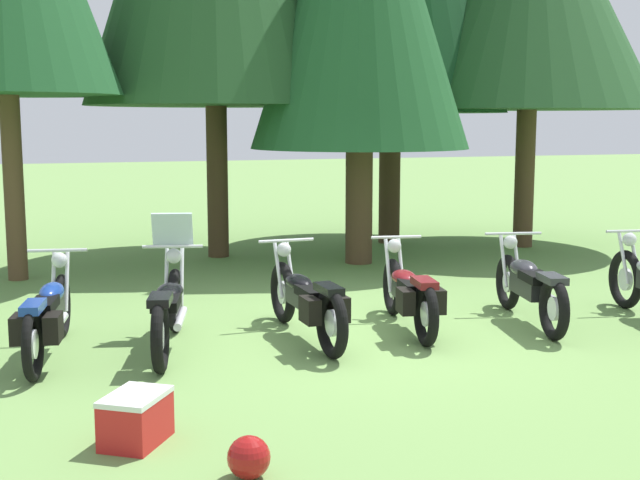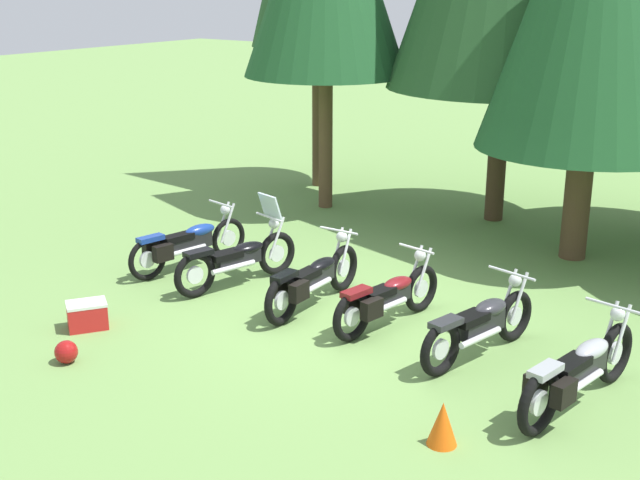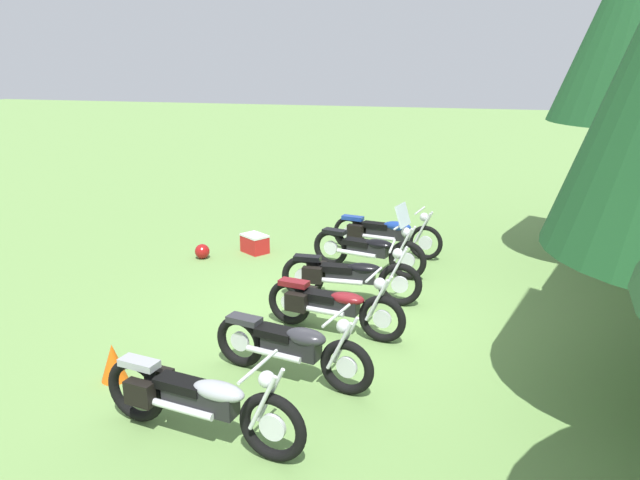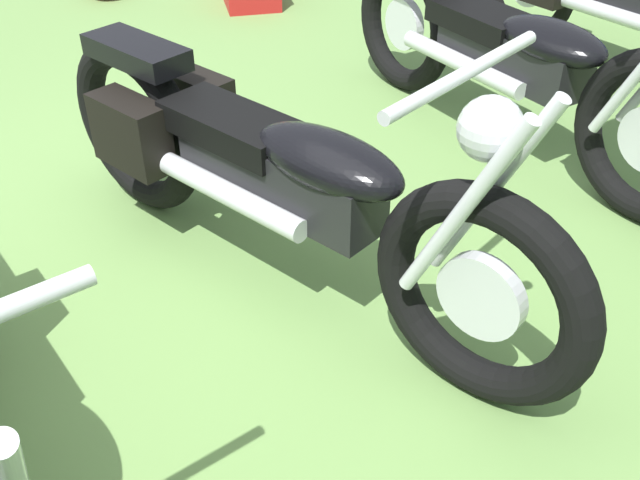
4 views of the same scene
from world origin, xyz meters
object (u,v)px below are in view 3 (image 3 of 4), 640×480
motorcycle_2 (348,276)px  traffic_cone (113,362)px  motorcycle_1 (369,249)px  picnic_cooler (255,243)px  dropped_helmet (202,251)px  motorcycle_0 (384,232)px  motorcycle_4 (292,347)px  motorcycle_5 (197,399)px  motorcycle_3 (331,305)px

motorcycle_2 → traffic_cone: motorcycle_2 is taller
motorcycle_1 → picnic_cooler: motorcycle_1 is taller
picnic_cooler → traffic_cone: (5.36, 0.12, 0.05)m
picnic_cooler → dropped_helmet: 1.08m
motorcycle_0 → traffic_cone: size_ratio=4.77×
dropped_helmet → motorcycle_4: bearing=37.0°
motorcycle_1 → picnic_cooler: bearing=-179.9°
traffic_cone → motorcycle_5: bearing=60.5°
motorcycle_1 → motorcycle_2: motorcycle_1 is taller
motorcycle_2 → motorcycle_3: size_ratio=1.09×
traffic_cone → motorcycle_1: bearing=153.6°
dropped_helmet → picnic_cooler: bearing=126.2°
motorcycle_1 → traffic_cone: (4.73, -2.35, -0.22)m
motorcycle_3 → motorcycle_4: same height
motorcycle_1 → motorcycle_4: (4.16, -0.21, -0.01)m
motorcycle_3 → picnic_cooler: motorcycle_3 is taller
motorcycle_0 → motorcycle_5: (6.79, -0.89, 0.01)m
motorcycle_0 → picnic_cooler: (0.56, -2.56, -0.26)m
motorcycle_1 → dropped_helmet: size_ratio=7.62×
motorcycle_1 → motorcycle_4: 4.17m
motorcycle_3 → motorcycle_4: size_ratio=0.98×
motorcycle_3 → motorcycle_4: 1.47m
motorcycle_1 → dropped_helmet: motorcycle_1 is taller
motorcycle_3 → motorcycle_5: 3.00m
motorcycle_2 → motorcycle_4: size_ratio=1.07×
motorcycle_2 → dropped_helmet: bearing=154.5°
picnic_cooler → motorcycle_4: bearing=25.2°
motorcycle_5 → motorcycle_2: bearing=90.3°
motorcycle_2 → motorcycle_3: 1.23m
motorcycle_4 → motorcycle_5: size_ratio=0.90×
motorcycle_0 → motorcycle_4: 5.36m
motorcycle_4 → dropped_helmet: (-4.16, -3.13, -0.30)m
motorcycle_1 → motorcycle_3: size_ratio=1.04×
motorcycle_3 → traffic_cone: bearing=-128.3°
motorcycle_5 → traffic_cone: (-0.87, -1.55, -0.22)m
motorcycle_2 → motorcycle_3: motorcycle_2 is taller
motorcycle_4 → traffic_cone: 2.22m
motorcycle_0 → dropped_helmet: motorcycle_0 is taller
motorcycle_5 → dropped_helmet: motorcycle_5 is taller
motorcycle_5 → motorcycle_1: bearing=91.9°
dropped_helmet → motorcycle_3: bearing=50.6°
motorcycle_4 → motorcycle_5: (1.44, -0.59, 0.01)m
motorcycle_2 → dropped_helmet: 3.58m
motorcycle_1 → motorcycle_5: motorcycle_1 is taller
motorcycle_3 → dropped_helmet: 4.25m
traffic_cone → picnic_cooler: bearing=-178.7°
motorcycle_2 → picnic_cooler: bearing=137.4°
motorcycle_0 → motorcycle_4: motorcycle_4 is taller
traffic_cone → dropped_helmet: bearing=-168.1°
motorcycle_0 → motorcycle_5: bearing=-86.6°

